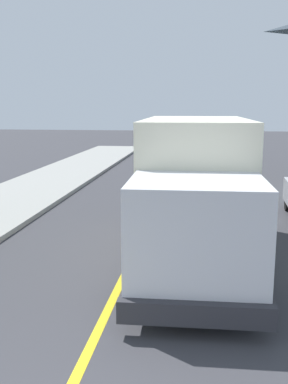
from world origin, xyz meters
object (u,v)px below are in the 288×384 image
(parked_car_far, at_px, (209,147))
(parked_car_near, at_px, (211,181))
(parked_car_mid, at_px, (210,158))
(box_truck, at_px, (195,183))

(parked_car_far, bearing_deg, parked_car_near, -90.08)
(parked_car_far, bearing_deg, parked_car_mid, -89.92)
(box_truck, height_order, parked_car_mid, box_truck)
(parked_car_near, xyz_separation_m, parked_car_mid, (0.03, 7.27, 0.00))
(box_truck, height_order, parked_car_far, box_truck)
(box_truck, relative_size, parked_car_far, 1.64)
(box_truck, relative_size, parked_car_near, 1.65)
(box_truck, xyz_separation_m, parked_car_mid, (0.47, 13.43, -0.97))
(parked_car_near, bearing_deg, parked_car_mid, 89.78)
(parked_car_near, bearing_deg, box_truck, -94.11)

